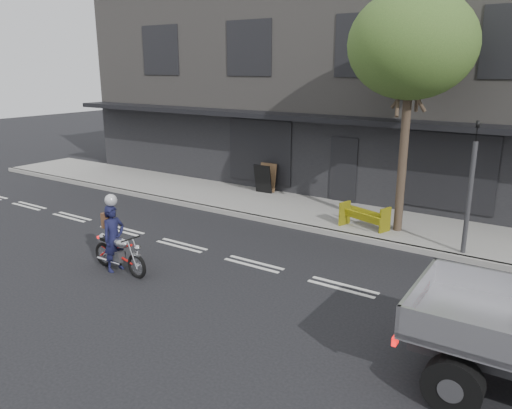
% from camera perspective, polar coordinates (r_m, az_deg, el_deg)
% --- Properties ---
extents(ground, '(80.00, 80.00, 0.00)m').
position_cam_1_polar(ground, '(12.48, -0.26, -6.84)').
color(ground, black).
rests_on(ground, ground).
extents(sidewalk, '(32.00, 3.20, 0.15)m').
position_cam_1_polar(sidewalk, '(16.33, 9.07, -1.31)').
color(sidewalk, gray).
rests_on(sidewalk, ground).
extents(kerb, '(32.00, 0.20, 0.15)m').
position_cam_1_polar(kerb, '(14.96, 6.45, -2.79)').
color(kerb, gray).
rests_on(kerb, ground).
extents(building_main, '(26.00, 10.00, 8.00)m').
position_cam_1_polar(building_main, '(21.84, 17.12, 12.88)').
color(building_main, slate).
rests_on(building_main, ground).
extents(street_tree, '(3.40, 3.40, 6.74)m').
position_cam_1_polar(street_tree, '(14.41, 17.39, 16.95)').
color(street_tree, '#382B21').
rests_on(street_tree, ground).
extents(traffic_light_pole, '(0.12, 0.12, 3.50)m').
position_cam_1_polar(traffic_light_pole, '(13.45, 23.21, 0.94)').
color(traffic_light_pole, '#2D2D30').
rests_on(traffic_light_pole, ground).
extents(motorcycle, '(1.85, 0.54, 0.95)m').
position_cam_1_polar(motorcycle, '(12.33, -15.36, -5.27)').
color(motorcycle, black).
rests_on(motorcycle, ground).
extents(rider, '(0.42, 0.61, 1.62)m').
position_cam_1_polar(rider, '(12.33, -15.93, -3.73)').
color(rider, black).
rests_on(rider, ground).
extents(construction_barrier, '(1.44, 0.94, 0.75)m').
position_cam_1_polar(construction_barrier, '(14.74, 12.00, -1.48)').
color(construction_barrier, '#FFF30D').
rests_on(construction_barrier, sidewalk).
extents(sandwich_board, '(0.70, 0.48, 1.08)m').
position_cam_1_polar(sandwich_board, '(18.63, 0.78, 2.93)').
color(sandwich_board, black).
rests_on(sandwich_board, sidewalk).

